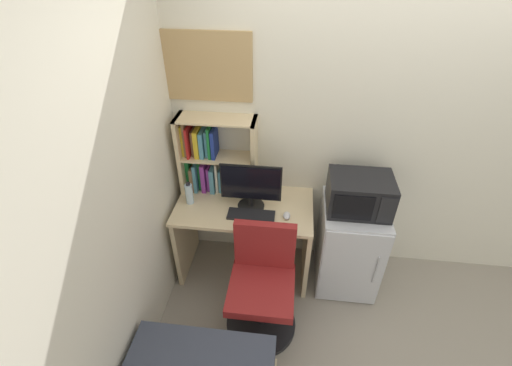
# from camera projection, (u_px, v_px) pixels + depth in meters

# --- Properties ---
(wall_back) EXTENTS (6.40, 0.04, 2.60)m
(wall_back) POSITION_uv_depth(u_px,v_px,m) (432.00, 135.00, 2.62)
(wall_back) COLOR silver
(wall_back) RESTS_ON ground_plane
(wall_left) EXTENTS (0.04, 4.40, 2.60)m
(wall_left) POSITION_uv_depth(u_px,v_px,m) (55.00, 283.00, 1.50)
(wall_left) COLOR silver
(wall_left) RESTS_ON ground_plane
(desk) EXTENTS (1.11, 0.60, 0.75)m
(desk) POSITION_uv_depth(u_px,v_px,m) (245.00, 227.00, 2.95)
(desk) COLOR beige
(desk) RESTS_ON ground_plane
(hutch_bookshelf) EXTENTS (0.62, 0.23, 0.66)m
(hutch_bookshelf) POSITION_uv_depth(u_px,v_px,m) (209.00, 156.00, 2.82)
(hutch_bookshelf) COLOR beige
(hutch_bookshelf) RESTS_ON desk
(monitor) EXTENTS (0.48, 0.21, 0.39)m
(monitor) POSITION_uv_depth(u_px,v_px,m) (251.00, 186.00, 2.68)
(monitor) COLOR black
(monitor) RESTS_ON desk
(keyboard) EXTENTS (0.37, 0.13, 0.02)m
(keyboard) POSITION_uv_depth(u_px,v_px,m) (251.00, 215.00, 2.70)
(keyboard) COLOR black
(keyboard) RESTS_ON desk
(computer_mouse) EXTENTS (0.06, 0.09, 0.04)m
(computer_mouse) POSITION_uv_depth(u_px,v_px,m) (287.00, 216.00, 2.68)
(computer_mouse) COLOR silver
(computer_mouse) RESTS_ON desk
(water_bottle) EXTENTS (0.06, 0.06, 0.20)m
(water_bottle) POSITION_uv_depth(u_px,v_px,m) (189.00, 194.00, 2.79)
(water_bottle) COLOR silver
(water_bottle) RESTS_ON desk
(mini_fridge) EXTENTS (0.50, 0.56, 0.80)m
(mini_fridge) POSITION_uv_depth(u_px,v_px,m) (348.00, 245.00, 2.92)
(mini_fridge) COLOR silver
(mini_fridge) RESTS_ON ground_plane
(microwave) EXTENTS (0.47, 0.36, 0.28)m
(microwave) POSITION_uv_depth(u_px,v_px,m) (360.00, 194.00, 2.61)
(microwave) COLOR black
(microwave) RESTS_ON mini_fridge
(desk_chair) EXTENTS (0.54, 0.54, 0.88)m
(desk_chair) POSITION_uv_depth(u_px,v_px,m) (262.00, 288.00, 2.60)
(desk_chair) COLOR black
(desk_chair) RESTS_ON ground_plane
(wall_corkboard) EXTENTS (0.65, 0.02, 0.50)m
(wall_corkboard) POSITION_uv_depth(u_px,v_px,m) (207.00, 67.00, 2.49)
(wall_corkboard) COLOR tan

